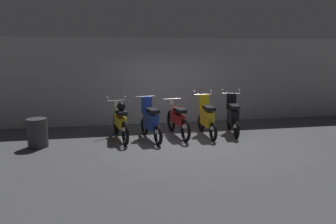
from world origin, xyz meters
TOP-DOWN VIEW (x-y plane):
  - ground_plane at (0.00, 0.00)m, footprint 80.00×80.00m
  - back_wall at (0.00, 2.71)m, footprint 16.00×0.30m
  - motorbike_slot_0 at (-1.66, 0.75)m, footprint 0.58×1.94m
  - motorbike_slot_1 at (-0.84, 0.54)m, footprint 0.58×1.67m
  - motorbike_slot_2 at (-0.00, 0.79)m, footprint 0.56×1.95m
  - motorbike_slot_3 at (0.83, 0.65)m, footprint 0.59×1.68m
  - motorbike_slot_4 at (1.67, 0.74)m, footprint 0.59×1.67m
  - trash_bin at (-3.80, 0.36)m, footprint 0.51×0.51m

SIDE VIEW (x-z plane):
  - ground_plane at x=0.00m, z-range 0.00..0.00m
  - trash_bin at x=-3.80m, z-range 0.00..0.75m
  - motorbike_slot_2 at x=0.00m, z-range -0.03..1.01m
  - motorbike_slot_1 at x=-0.84m, z-range -0.06..1.11m
  - motorbike_slot_3 at x=0.83m, z-range -0.12..1.17m
  - motorbike_slot_4 at x=1.67m, z-range -0.12..1.17m
  - motorbike_slot_0 at x=-1.66m, z-range -0.05..1.10m
  - back_wall at x=0.00m, z-range 0.00..2.87m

